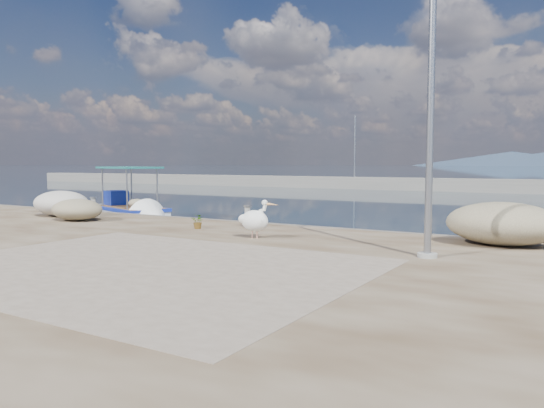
{
  "coord_description": "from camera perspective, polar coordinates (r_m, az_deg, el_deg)",
  "views": [
    {
      "loc": [
        8.83,
        -10.83,
        2.62
      ],
      "look_at": [
        0.0,
        3.8,
        1.3
      ],
      "focal_mm": 35.0,
      "sensor_mm": 36.0,
      "label": 1
    }
  ],
  "objects": [
    {
      "name": "ground",
      "position": [
        14.22,
        -7.99,
        -6.24
      ],
      "size": [
        1400.0,
        1400.0,
        0.0
      ],
      "primitive_type": "plane",
      "color": "#162635",
      "rests_on": "ground"
    },
    {
      "name": "quay_patch",
      "position": [
        11.28,
        -13.73,
        -6.52
      ],
      "size": [
        9.0,
        7.0,
        0.01
      ],
      "primitive_type": "cube",
      "color": "gray",
      "rests_on": "quay"
    },
    {
      "name": "breakwater",
      "position": [
        51.63,
        21.26,
        1.87
      ],
      "size": [
        120.0,
        2.2,
        7.5
      ],
      "color": "gray",
      "rests_on": "ground"
    },
    {
      "name": "boat_left",
      "position": [
        25.75,
        -15.1,
        -1.08
      ],
      "size": [
        6.27,
        3.72,
        2.87
      ],
      "rotation": [
        0.0,
        0.0,
        -0.32
      ],
      "color": "white",
      "rests_on": "ground"
    },
    {
      "name": "pelican",
      "position": [
        14.94,
        -1.82,
        -1.74
      ],
      "size": [
        1.16,
        0.71,
        1.1
      ],
      "rotation": [
        0.0,
        0.0,
        0.25
      ],
      "color": "tan",
      "rests_on": "quay"
    },
    {
      "name": "lamp_post",
      "position": [
        12.39,
        16.72,
        9.69
      ],
      "size": [
        0.44,
        0.96,
        7.0
      ],
      "color": "gray",
      "rests_on": "quay"
    },
    {
      "name": "bollard_near",
      "position": [
        17.58,
        -2.67,
        -1.2
      ],
      "size": [
        0.24,
        0.24,
        0.74
      ],
      "color": "gray",
      "rests_on": "quay"
    },
    {
      "name": "bollard_far",
      "position": [
        22.67,
        -18.68,
        -0.14
      ],
      "size": [
        0.25,
        0.25,
        0.76
      ],
      "color": "gray",
      "rests_on": "quay"
    },
    {
      "name": "potted_plant",
      "position": [
        17.28,
        -7.94,
        -1.88
      ],
      "size": [
        0.47,
        0.42,
        0.47
      ],
      "primitive_type": "imported",
      "rotation": [
        0.0,
        0.0,
        0.12
      ],
      "color": "#33722D",
      "rests_on": "quay"
    },
    {
      "name": "net_pile_b",
      "position": [
        20.9,
        -20.24,
        -0.57
      ],
      "size": [
        2.06,
        1.6,
        0.8
      ],
      "primitive_type": "ellipsoid",
      "color": "tan",
      "rests_on": "quay"
    },
    {
      "name": "net_pile_c",
      "position": [
        14.93,
        23.58,
        -1.95
      ],
      "size": [
        2.85,
        2.04,
        1.12
      ],
      "primitive_type": "ellipsoid",
      "color": "tan",
      "rests_on": "quay"
    },
    {
      "name": "net_pile_a",
      "position": [
        22.88,
        -21.73,
        0.07
      ],
      "size": [
        2.5,
        1.82,
        1.02
      ],
      "primitive_type": "ellipsoid",
      "color": "beige",
      "rests_on": "quay"
    }
  ]
}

